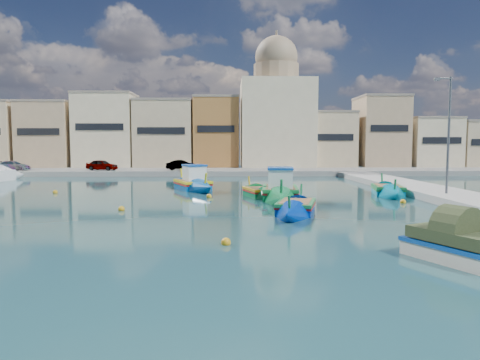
# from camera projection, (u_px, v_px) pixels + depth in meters

# --- Properties ---
(ground) EXTENTS (160.00, 160.00, 0.00)m
(ground) POSITION_uv_depth(u_px,v_px,m) (164.00, 218.00, 21.54)
(ground) COLOR #14343C
(ground) RESTS_ON ground
(north_quay) EXTENTS (80.00, 8.00, 0.60)m
(north_quay) POSITION_uv_depth(u_px,v_px,m) (203.00, 172.00, 53.40)
(north_quay) COLOR gray
(north_quay) RESTS_ON ground
(north_townhouses) EXTENTS (83.20, 7.87, 10.19)m
(north_townhouses) POSITION_uv_depth(u_px,v_px,m) (253.00, 135.00, 60.52)
(north_townhouses) COLOR #C4AE88
(north_townhouses) RESTS_ON ground
(church_block) EXTENTS (10.00, 10.00, 19.10)m
(church_block) POSITION_uv_depth(u_px,v_px,m) (276.00, 111.00, 60.95)
(church_block) COLOR beige
(church_block) RESTS_ON ground
(quay_street_lamp) EXTENTS (1.18, 0.16, 8.00)m
(quay_street_lamp) POSITION_uv_depth(u_px,v_px,m) (448.00, 134.00, 27.60)
(quay_street_lamp) COLOR #595B60
(quay_street_lamp) RESTS_ON ground
(parked_cars) EXTENTS (23.99, 2.49, 1.29)m
(parked_cars) POSITION_uv_depth(u_px,v_px,m) (94.00, 165.00, 51.50)
(parked_cars) COLOR #4C1919
(parked_cars) RESTS_ON north_quay
(luzzu_turquoise_cabin) EXTENTS (3.26, 10.56, 3.34)m
(luzzu_turquoise_cabin) POSITION_uv_depth(u_px,v_px,m) (280.00, 193.00, 29.11)
(luzzu_turquoise_cabin) COLOR #0B7538
(luzzu_turquoise_cabin) RESTS_ON ground
(luzzu_blue_cabin) EXTENTS (5.46, 9.07, 3.16)m
(luzzu_blue_cabin) POSITION_uv_depth(u_px,v_px,m) (193.00, 185.00, 35.07)
(luzzu_blue_cabin) COLOR #0050A5
(luzzu_blue_cabin) RESTS_ON ground
(luzzu_cyan_mid) EXTENTS (3.55, 8.44, 2.43)m
(luzzu_cyan_mid) POSITION_uv_depth(u_px,v_px,m) (388.00, 191.00, 31.51)
(luzzu_cyan_mid) COLOR #007EA1
(luzzu_cyan_mid) RESTS_ON ground
(luzzu_green) EXTENTS (3.68, 7.20, 2.20)m
(luzzu_green) POSITION_uv_depth(u_px,v_px,m) (261.00, 193.00, 30.22)
(luzzu_green) COLOR #0A7238
(luzzu_green) RESTS_ON ground
(luzzu_blue_south) EXTENTS (3.85, 8.17, 2.30)m
(luzzu_blue_south) POSITION_uv_depth(u_px,v_px,m) (296.00, 208.00, 23.04)
(luzzu_blue_south) COLOR #002DA2
(luzzu_blue_south) RESTS_ON ground
(tender_near) EXTENTS (2.88, 3.54, 1.54)m
(tender_near) POSITION_uv_depth(u_px,v_px,m) (456.00, 246.00, 13.45)
(tender_near) COLOR beige
(tender_near) RESTS_ON ground
(mooring_buoys) EXTENTS (24.49, 22.69, 0.36)m
(mooring_buoys) POSITION_uv_depth(u_px,v_px,m) (211.00, 200.00, 27.74)
(mooring_buoys) COLOR gold
(mooring_buoys) RESTS_ON ground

